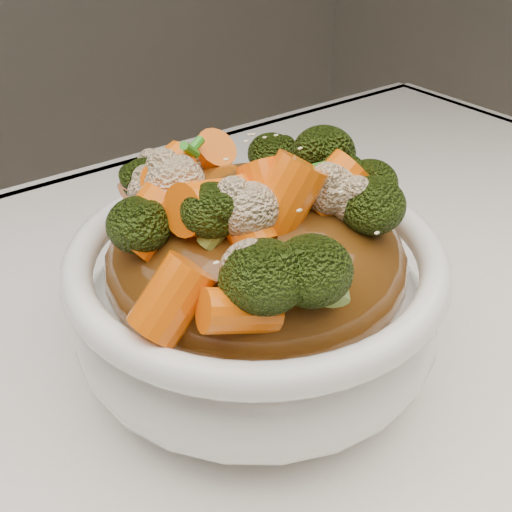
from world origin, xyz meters
TOP-DOWN VIEW (x-y plane):
  - tablecloth at (0.00, 0.00)m, footprint 1.20×0.80m
  - bowl at (0.06, 0.05)m, footprint 0.31×0.31m
  - sauce_base at (0.06, 0.05)m, footprint 0.25×0.25m
  - carrots at (0.06, 0.05)m, footprint 0.25×0.25m
  - broccoli at (0.06, 0.05)m, footprint 0.25×0.25m
  - cauliflower at (0.06, 0.05)m, footprint 0.25×0.25m
  - scallions at (0.06, 0.05)m, footprint 0.19×0.19m
  - sesame_seeds at (0.06, 0.05)m, footprint 0.22×0.22m

SIDE VIEW (x-z plane):
  - tablecloth at x=0.00m, z-range 0.71..0.75m
  - bowl at x=0.06m, z-range 0.75..0.84m
  - sauce_base at x=0.06m, z-range 0.78..0.88m
  - cauliflower at x=0.06m, z-range 0.87..0.91m
  - broccoli at x=0.06m, z-range 0.87..0.92m
  - carrots at x=0.06m, z-range 0.87..0.92m
  - scallions at x=0.06m, z-range 0.89..0.91m
  - sesame_seeds at x=0.06m, z-range 0.89..0.90m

